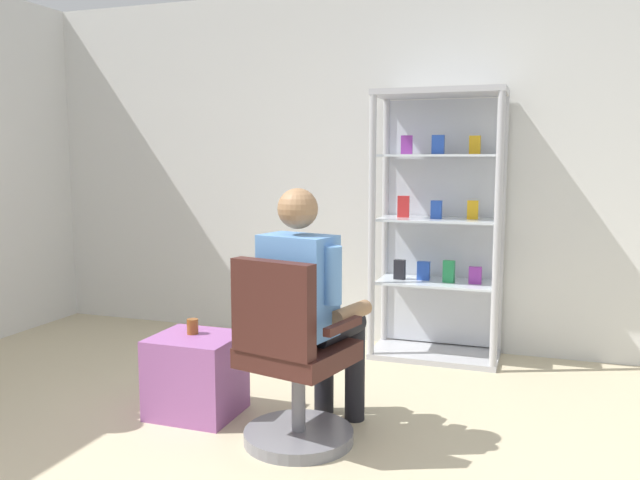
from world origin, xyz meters
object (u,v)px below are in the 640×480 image
Objects in this scene: storage_crate at (196,375)px; tea_glass at (193,326)px; display_cabinet_main at (439,225)px; seated_shopkeeper at (310,301)px; office_chair at (292,370)px.

tea_glass reaches higher than storage_crate.
display_cabinet_main is 1.95m from tea_glass.
seated_shopkeeper reaches higher than tea_glass.
tea_glass is at bearing 173.67° from seated_shopkeeper.
storage_crate is at bearing -125.08° from display_cabinet_main.
display_cabinet_main is 1.98× the size of office_chair.
seated_shopkeeper is 0.77m from tea_glass.
storage_crate is 0.27m from tea_glass.
office_chair reaches higher than tea_glass.
office_chair is 0.36m from seated_shopkeeper.
seated_shopkeeper is at bearing -3.84° from storage_crate.
storage_crate is 5.45× the size of tea_glass.
office_chair is 0.74× the size of seated_shopkeeper.
display_cabinet_main is at bearing 53.44° from tea_glass.
office_chair is 0.74m from tea_glass.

